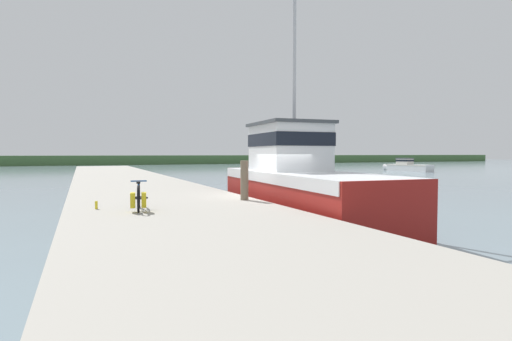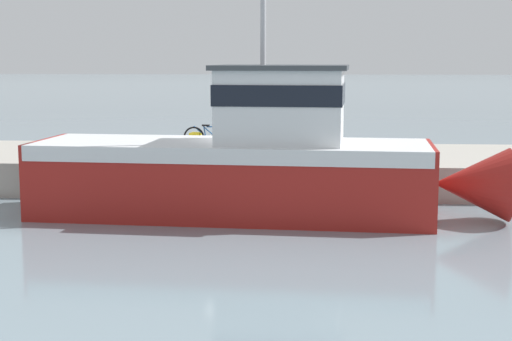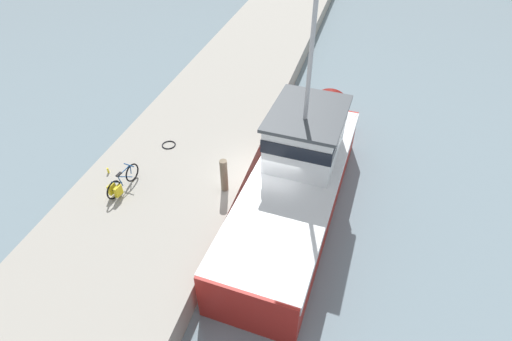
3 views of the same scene
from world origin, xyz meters
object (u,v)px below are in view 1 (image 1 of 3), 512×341
at_px(bicycle_touring, 139,197).
at_px(boat_blue_far, 299,168).
at_px(fishing_boat_main, 296,183).
at_px(mooring_post, 244,180).
at_px(boat_white_moored, 407,166).
at_px(water_bottle_by_bike, 96,205).

bearing_deg(bicycle_touring, boat_blue_far, 61.90).
xyz_separation_m(fishing_boat_main, mooring_post, (-2.51, -1.01, 0.23)).
xyz_separation_m(boat_blue_far, mooring_post, (-18.93, -29.42, 0.86)).
xyz_separation_m(boat_blue_far, bicycle_touring, (-22.47, -30.54, 0.56)).
bearing_deg(mooring_post, boat_white_moored, 39.62).
xyz_separation_m(fishing_boat_main, boat_white_moored, (35.68, 30.61, -0.70)).
bearing_deg(boat_white_moored, bicycle_touring, -147.76).
relative_size(boat_blue_far, water_bottle_by_bike, 30.72).
relative_size(bicycle_touring, mooring_post, 1.32).
bearing_deg(fishing_boat_main, boat_white_moored, 44.26).
relative_size(fishing_boat_main, water_bottle_by_bike, 52.59).
height_order(boat_white_moored, mooring_post, mooring_post).
bearing_deg(fishing_boat_main, mooring_post, -154.42).
bearing_deg(bicycle_touring, fishing_boat_main, 27.63).
xyz_separation_m(boat_white_moored, bicycle_touring, (-41.72, -32.74, 0.63)).
height_order(fishing_boat_main, boat_white_moored, fishing_boat_main).
xyz_separation_m(bicycle_touring, mooring_post, (3.53, 1.12, 0.30)).
bearing_deg(fishing_boat_main, boat_blue_far, 63.61).
height_order(boat_blue_far, water_bottle_by_bike, boat_blue_far).
distance_m(boat_white_moored, bicycle_touring, 53.04).
relative_size(boat_white_moored, mooring_post, 6.19).
distance_m(bicycle_touring, mooring_post, 3.72).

